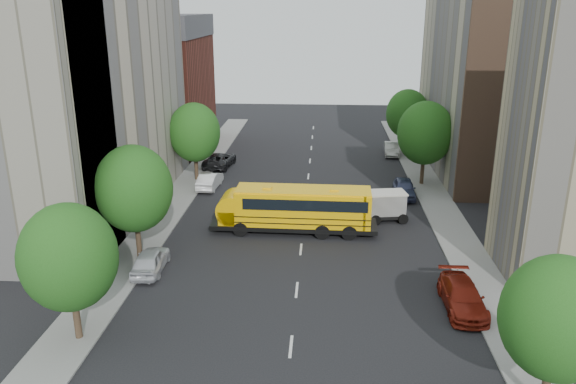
# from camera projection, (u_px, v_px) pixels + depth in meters

# --- Properties ---
(ground) EXTENTS (120.00, 120.00, 0.00)m
(ground) POSITION_uv_depth(u_px,v_px,m) (302.00, 238.00, 41.70)
(ground) COLOR black
(ground) RESTS_ON ground
(sidewalk_left) EXTENTS (3.00, 80.00, 0.12)m
(sidewalk_left) POSITION_uv_depth(u_px,v_px,m) (168.00, 211.00, 47.12)
(sidewalk_left) COLOR slate
(sidewalk_left) RESTS_ON ground
(sidewalk_right) EXTENTS (3.00, 80.00, 0.12)m
(sidewalk_right) POSITION_uv_depth(u_px,v_px,m) (445.00, 217.00, 45.72)
(sidewalk_right) COLOR slate
(sidewalk_right) RESTS_ON ground
(lane_markings) EXTENTS (0.15, 64.00, 0.01)m
(lane_markings) POSITION_uv_depth(u_px,v_px,m) (306.00, 195.00, 51.17)
(lane_markings) COLOR silver
(lane_markings) RESTS_ON ground
(building_left_cream) EXTENTS (10.00, 26.00, 20.00)m
(building_left_cream) POSITION_uv_depth(u_px,v_px,m) (84.00, 90.00, 45.33)
(building_left_cream) COLOR #C1B39B
(building_left_cream) RESTS_ON ground
(building_left_redbrick) EXTENTS (10.00, 15.00, 13.00)m
(building_left_redbrick) POSITION_uv_depth(u_px,v_px,m) (162.00, 93.00, 67.27)
(building_left_redbrick) COLOR maroon
(building_left_redbrick) RESTS_ON ground
(building_left_near) EXTENTS (10.00, 7.00, 17.00)m
(building_left_near) POSITION_uv_depth(u_px,v_px,m) (19.00, 136.00, 35.85)
(building_left_near) COLOR tan
(building_left_near) RESTS_ON ground
(building_right_far) EXTENTS (10.00, 22.00, 18.00)m
(building_right_far) POSITION_uv_depth(u_px,v_px,m) (488.00, 83.00, 56.72)
(building_right_far) COLOR tan
(building_right_far) RESTS_ON ground
(building_right_sidewall) EXTENTS (10.10, 0.30, 18.00)m
(building_right_sidewall) POSITION_uv_depth(u_px,v_px,m) (525.00, 101.00, 46.30)
(building_right_sidewall) COLOR brown
(building_right_sidewall) RESTS_ON ground
(street_tree_0) EXTENTS (4.80, 4.80, 7.41)m
(street_tree_0) POSITION_uv_depth(u_px,v_px,m) (69.00, 257.00, 27.65)
(street_tree_0) COLOR #38281C
(street_tree_0) RESTS_ON ground
(street_tree_1) EXTENTS (5.12, 5.12, 7.90)m
(street_tree_1) POSITION_uv_depth(u_px,v_px,m) (134.00, 189.00, 37.02)
(street_tree_1) COLOR #38281C
(street_tree_1) RESTS_ON ground
(street_tree_2) EXTENTS (4.99, 4.99, 7.71)m
(street_tree_2) POSITION_uv_depth(u_px,v_px,m) (194.00, 132.00, 54.11)
(street_tree_2) COLOR #38281C
(street_tree_2) RESTS_ON ground
(street_tree_3) EXTENTS (4.61, 4.61, 7.11)m
(street_tree_3) POSITION_uv_depth(u_px,v_px,m) (558.00, 319.00, 22.58)
(street_tree_3) COLOR #38281C
(street_tree_3) RESTS_ON ground
(street_tree_4) EXTENTS (5.25, 5.25, 8.10)m
(street_tree_4) POSITION_uv_depth(u_px,v_px,m) (425.00, 133.00, 52.69)
(street_tree_4) COLOR #38281C
(street_tree_4) RESTS_ON ground
(street_tree_5) EXTENTS (4.86, 4.86, 7.51)m
(street_tree_5) POSITION_uv_depth(u_px,v_px,m) (407.00, 114.00, 64.18)
(street_tree_5) COLOR #38281C
(street_tree_5) RESTS_ON ground
(school_bus) EXTENTS (12.64, 3.36, 3.54)m
(school_bus) POSITION_uv_depth(u_px,v_px,m) (292.00, 207.00, 42.35)
(school_bus) COLOR black
(school_bus) RESTS_ON ground
(safari_truck) EXTENTS (5.84, 2.95, 2.39)m
(safari_truck) POSITION_uv_depth(u_px,v_px,m) (372.00, 206.00, 44.75)
(safari_truck) COLOR black
(safari_truck) RESTS_ON ground
(parked_car_0) EXTENTS (1.98, 4.57, 1.54)m
(parked_car_0) POSITION_uv_depth(u_px,v_px,m) (150.00, 260.00, 36.31)
(parked_car_0) COLOR silver
(parked_car_0) RESTS_ON ground
(parked_car_1) EXTENTS (1.86, 4.68, 1.52)m
(parked_car_1) POSITION_uv_depth(u_px,v_px,m) (210.00, 180.00, 52.98)
(parked_car_1) COLOR silver
(parked_car_1) RESTS_ON ground
(parked_car_2) EXTENTS (3.12, 5.80, 1.55)m
(parked_car_2) POSITION_uv_depth(u_px,v_px,m) (220.00, 160.00, 60.01)
(parked_car_2) COLOR black
(parked_car_2) RESTS_ON ground
(parked_car_3) EXTENTS (2.18, 5.27, 1.52)m
(parked_car_3) POSITION_uv_depth(u_px,v_px,m) (462.00, 297.00, 31.80)
(parked_car_3) COLOR maroon
(parked_car_3) RESTS_ON ground
(parked_car_4) EXTENTS (2.14, 4.81, 1.61)m
(parked_car_4) POSITION_uv_depth(u_px,v_px,m) (404.00, 188.00, 50.55)
(parked_car_4) COLOR #373E60
(parked_car_4) RESTS_ON ground
(parked_car_5) EXTENTS (1.80, 4.51, 1.46)m
(parked_car_5) POSITION_uv_depth(u_px,v_px,m) (391.00, 149.00, 64.78)
(parked_car_5) COLOR #9B9C97
(parked_car_5) RESTS_ON ground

